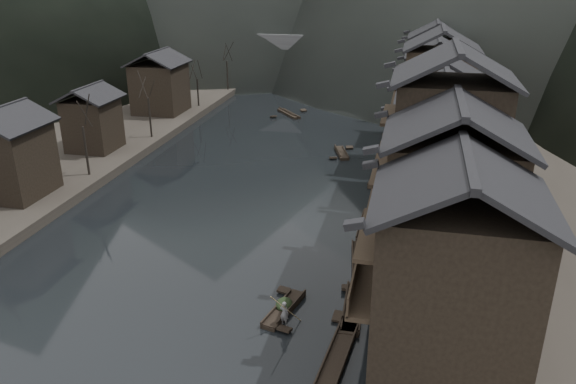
# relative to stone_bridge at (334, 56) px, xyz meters

# --- Properties ---
(water) EXTENTS (300.00, 300.00, 0.00)m
(water) POSITION_rel_stone_bridge_xyz_m (0.00, -72.00, -5.11)
(water) COLOR black
(water) RESTS_ON ground
(left_bank) EXTENTS (40.00, 200.00, 1.20)m
(left_bank) POSITION_rel_stone_bridge_xyz_m (-35.00, -32.00, -4.51)
(left_bank) COLOR #2D2823
(left_bank) RESTS_ON ground
(stilt_houses) EXTENTS (9.00, 67.60, 16.32)m
(stilt_houses) POSITION_rel_stone_bridge_xyz_m (17.28, -53.38, 3.71)
(stilt_houses) COLOR black
(stilt_houses) RESTS_ON ground
(left_houses) EXTENTS (8.10, 53.20, 8.73)m
(left_houses) POSITION_rel_stone_bridge_xyz_m (-20.50, -51.88, 0.55)
(left_houses) COLOR black
(left_houses) RESTS_ON left_bank
(bare_trees) EXTENTS (3.77, 72.43, 7.54)m
(bare_trees) POSITION_rel_stone_bridge_xyz_m (-17.00, -50.45, 1.22)
(bare_trees) COLOR black
(bare_trees) RESTS_ON left_bank
(moored_sampans) EXTENTS (2.57, 67.15, 0.47)m
(moored_sampans) POSITION_rel_stone_bridge_xyz_m (12.24, -48.02, -4.91)
(moored_sampans) COLOR black
(moored_sampans) RESTS_ON water
(midriver_boats) EXTENTS (13.67, 37.53, 0.45)m
(midriver_boats) POSITION_rel_stone_bridge_xyz_m (-0.49, -23.59, -4.91)
(midriver_boats) COLOR black
(midriver_boats) RESTS_ON water
(stone_bridge) EXTENTS (40.00, 6.00, 9.00)m
(stone_bridge) POSITION_rel_stone_bridge_xyz_m (0.00, 0.00, 0.00)
(stone_bridge) COLOR #4C4C4F
(stone_bridge) RESTS_ON ground
(hero_sampan) EXTENTS (2.06, 4.99, 0.43)m
(hero_sampan) POSITION_rel_stone_bridge_xyz_m (7.82, -73.63, -4.91)
(hero_sampan) COLOR black
(hero_sampan) RESTS_ON water
(cargo_heap) EXTENTS (1.09, 1.42, 0.65)m
(cargo_heap) POSITION_rel_stone_bridge_xyz_m (7.77, -73.41, -4.35)
(cargo_heap) COLOR black
(cargo_heap) RESTS_ON hero_sampan
(boatman) EXTENTS (0.71, 0.58, 1.67)m
(boatman) POSITION_rel_stone_bridge_xyz_m (8.23, -75.31, -3.84)
(boatman) COLOR slate
(boatman) RESTS_ON hero_sampan
(bamboo_pole) EXTENTS (1.62, 2.28, 3.14)m
(bamboo_pole) POSITION_rel_stone_bridge_xyz_m (8.43, -75.31, -1.43)
(bamboo_pole) COLOR #8C7A51
(bamboo_pole) RESTS_ON boatman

